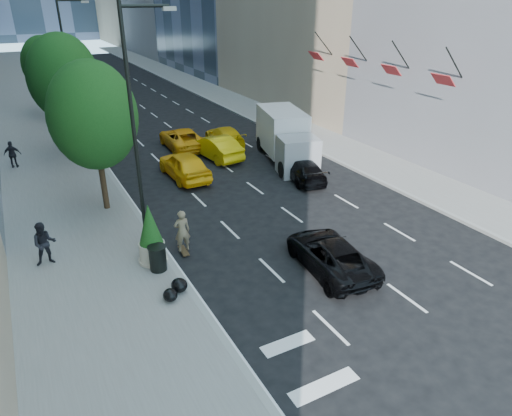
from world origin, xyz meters
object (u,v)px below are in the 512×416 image
trash_can (158,259)px  planter_shrub (151,235)px  skateboarder (182,234)px  black_sedan_lincoln (330,254)px  city_bus (99,97)px  black_sedan_mercedes (304,170)px  box_truck (286,137)px

trash_can → planter_shrub: planter_shrub is taller
skateboarder → black_sedan_lincoln: skateboarder is taller
city_bus → planter_shrub: (-3.40, -28.45, -0.10)m
black_sedan_lincoln → city_bus: size_ratio=0.45×
skateboarder → black_sedan_mercedes: skateboarder is taller
black_sedan_lincoln → black_sedan_mercedes: bearing=-110.9°
black_sedan_mercedes → trash_can: size_ratio=4.30×
black_sedan_mercedes → box_truck: 3.80m
black_sedan_lincoln → city_bus: (-2.88, 32.20, 0.81)m
city_bus → black_sedan_lincoln: bearing=-69.5°
skateboarder → city_bus: city_bus is taller
black_sedan_lincoln → planter_shrub: bearing=-24.5°
box_truck → black_sedan_lincoln: bearing=-99.4°
box_truck → trash_can: 14.96m
city_bus → trash_can: bearing=-81.2°
skateboarder → planter_shrub: planter_shrub is taller
black_sedan_lincoln → planter_shrub: planter_shrub is taller
black_sedan_mercedes → trash_can: black_sedan_mercedes is taller
trash_can → planter_shrub: (0.00, 0.75, 0.72)m
box_truck → planter_shrub: box_truck is taller
black_sedan_lincoln → black_sedan_mercedes: 9.84m
black_sedan_mercedes → city_bus: (-7.39, 23.45, 0.84)m
skateboarder → box_truck: size_ratio=0.26×
skateboarder → trash_can: (-1.41, -1.00, -0.29)m
black_sedan_lincoln → black_sedan_mercedes: (4.51, 8.75, -0.04)m
city_bus → trash_can: city_bus is taller
city_bus → planter_shrub: 28.65m
black_sedan_lincoln → city_bus: city_bus is taller
box_truck → trash_can: bearing=-127.2°
skateboarder → planter_shrub: (-1.41, -0.25, 0.43)m
skateboarder → trash_can: skateboarder is taller
black_sedan_lincoln → trash_can: bearing=-19.2°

